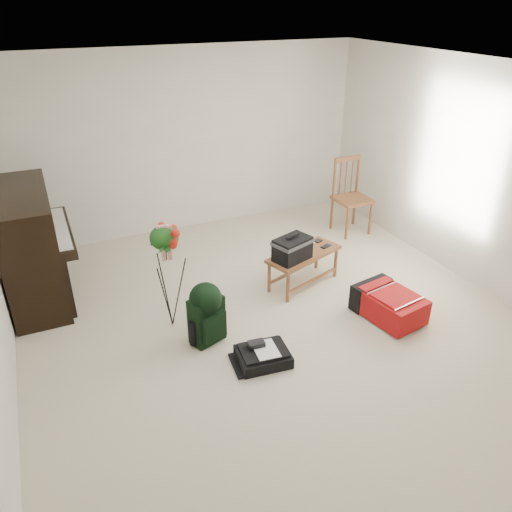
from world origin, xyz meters
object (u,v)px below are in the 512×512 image
red_suitcase (386,302)px  green_backpack (206,311)px  dining_chair (351,197)px  bench (293,249)px  black_duffel (263,355)px  flower_stand (168,277)px  piano (32,248)px

red_suitcase → green_backpack: 1.93m
dining_chair → green_backpack: size_ratio=1.63×
bench → dining_chair: size_ratio=0.94×
red_suitcase → black_duffel: bearing=176.3°
flower_stand → black_duffel: bearing=-42.4°
red_suitcase → green_backpack: green_backpack is taller
bench → flower_stand: bearing=166.9°
bench → black_duffel: 1.46m
bench → piano: bearing=140.2°
flower_stand → piano: bearing=149.8°
black_duffel → bench: bearing=57.1°
green_backpack → bench: bearing=4.9°
red_suitcase → green_backpack: size_ratio=1.20×
black_duffel → flower_stand: bearing=129.6°
piano → black_duffel: size_ratio=2.92×
bench → green_backpack: size_ratio=1.54×
bench → red_suitcase: bearing=-73.9°
bench → flower_stand: flower_stand is taller
black_duffel → green_backpack: (-0.36, 0.52, 0.28)m
piano → black_duffel: (1.81, -2.11, -0.53)m
piano → flower_stand: size_ratio=1.28×
red_suitcase → dining_chair: bearing=57.1°
piano → dining_chair: size_ratio=1.41×
black_duffel → flower_stand: size_ratio=0.44×
piano → black_duffel: 2.83m
dining_chair → black_duffel: (-2.37, -2.15, -0.44)m
piano → green_backpack: bearing=-47.7°
piano → red_suitcase: bearing=-30.2°
black_duffel → flower_stand: flower_stand is taller
green_backpack → dining_chair: bearing=11.3°
piano → flower_stand: 1.68m
bench → flower_stand: size_ratio=0.85×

